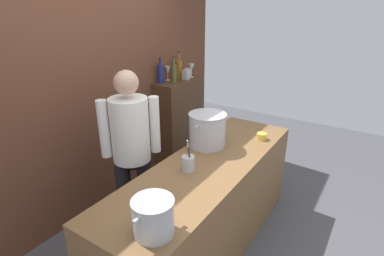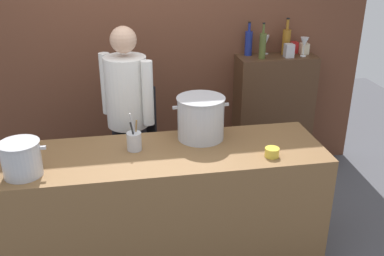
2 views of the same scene
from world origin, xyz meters
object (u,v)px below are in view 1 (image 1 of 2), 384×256
stockpot_small (153,217)px  spice_tin_cream (188,72)px  chef (131,147)px  wine_bottle_amber (179,69)px  spice_tin_red (181,72)px  wine_glass_tall (168,71)px  butter_jar (262,136)px  utensil_crock (188,163)px  wine_glass_short (191,68)px  wine_bottle_olive (174,73)px  spice_tin_silver (186,74)px  stockpot_large (207,130)px  wine_bottle_cobalt (161,74)px

stockpot_small → spice_tin_cream: spice_tin_cream is taller
chef → wine_bottle_amber: (1.56, 0.57, 0.39)m
chef → spice_tin_red: 1.80m
wine_bottle_amber → wine_glass_tall: size_ratio=1.92×
butter_jar → spice_tin_red: (0.72, 1.49, 0.35)m
chef → wine_bottle_amber: chef is taller
utensil_crock → spice_tin_red: bearing=36.6°
utensil_crock → wine_bottle_amber: size_ratio=0.81×
stockpot_small → wine_glass_short: 2.75m
spice_tin_red → butter_jar: bearing=-115.8°
utensil_crock → wine_bottle_olive: bearing=39.9°
wine_bottle_amber → spice_tin_red: bearing=23.8°
butter_jar → spice_tin_silver: size_ratio=0.77×
stockpot_large → spice_tin_silver: 1.42m
stockpot_small → spice_tin_cream: 2.82m
stockpot_small → spice_tin_silver: (2.25, 1.30, 0.28)m
wine_bottle_olive → spice_tin_cream: bearing=12.0°
stockpot_small → spice_tin_silver: bearing=30.0°
wine_bottle_olive → stockpot_small: bearing=-146.8°
chef → spice_tin_silver: (1.55, 0.45, 0.33)m
stockpot_large → spice_tin_cream: bearing=40.3°
wine_glass_tall → wine_bottle_olive: bearing=-117.7°
stockpot_large → utensil_crock: bearing=-166.9°
utensil_crock → spice_tin_red: (1.64, 1.22, 0.31)m
wine_bottle_olive → spice_tin_cream: 0.47m
stockpot_large → spice_tin_cream: spice_tin_cream is taller
chef → wine_glass_tall: chef is taller
stockpot_large → wine_bottle_cobalt: size_ratio=1.30×
chef → spice_tin_red: chef is taller
wine_glass_short → wine_glass_tall: (-0.33, 0.16, -0.00)m
wine_glass_tall → wine_bottle_cobalt: bearing=-172.1°
stockpot_large → wine_bottle_amber: 1.52m
spice_tin_silver → spice_tin_cream: bearing=27.0°
chef → wine_glass_short: size_ratio=9.10×
stockpot_large → wine_bottle_amber: bearing=45.4°
stockpot_small → wine_bottle_cobalt: (1.89, 1.44, 0.34)m
stockpot_large → utensil_crock: stockpot_large is taller
butter_jar → wine_bottle_amber: bearing=66.7°
wine_bottle_amber → wine_glass_short: size_ratio=1.92×
stockpot_large → utensil_crock: 0.52m
stockpot_large → wine_glass_short: size_ratio=2.28×
chef → spice_tin_cream: 1.86m
stockpot_small → stockpot_large: bearing=16.2°
wine_bottle_cobalt → spice_tin_red: (0.47, 0.01, -0.07)m
stockpot_large → stockpot_small: size_ratio=1.32×
wine_bottle_olive → spice_tin_cream: wine_bottle_olive is taller
wine_bottle_olive → wine_glass_tall: (0.09, 0.17, -0.00)m
utensil_crock → wine_glass_tall: bearing=42.2°
butter_jar → utensil_crock: bearing=163.7°
spice_tin_silver → utensil_crock: bearing=-145.4°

